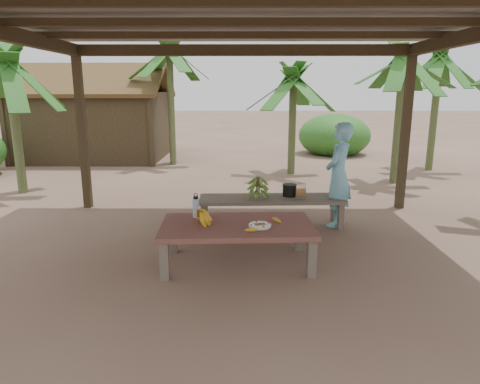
{
  "coord_description": "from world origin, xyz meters",
  "views": [
    {
      "loc": [
        -0.01,
        -5.14,
        2.05
      ],
      "look_at": [
        -0.05,
        0.12,
        0.8
      ],
      "focal_mm": 32.0,
      "sensor_mm": 36.0,
      "label": 1
    }
  ],
  "objects_px": {
    "plate": "(260,226)",
    "work_table": "(237,229)",
    "bench": "(271,201)",
    "ripe_banana_bunch": "(198,217)",
    "woman": "(338,175)",
    "water_flask": "(196,207)",
    "cooking_pot": "(289,190)"
  },
  "relations": [
    {
      "from": "plate",
      "to": "work_table",
      "type": "bearing_deg",
      "value": 157.74
    },
    {
      "from": "bench",
      "to": "ripe_banana_bunch",
      "type": "xyz_separation_m",
      "value": [
        -0.97,
        -1.51,
        0.2
      ]
    },
    {
      "from": "ripe_banana_bunch",
      "to": "woman",
      "type": "distance_m",
      "value": 2.52
    },
    {
      "from": "work_table",
      "to": "bench",
      "type": "distance_m",
      "value": 1.58
    },
    {
      "from": "work_table",
      "to": "bench",
      "type": "bearing_deg",
      "value": 68.66
    },
    {
      "from": "ripe_banana_bunch",
      "to": "plate",
      "type": "relative_size",
      "value": 1.16
    },
    {
      "from": "bench",
      "to": "plate",
      "type": "xyz_separation_m",
      "value": [
        -0.24,
        -1.61,
        0.12
      ]
    },
    {
      "from": "water_flask",
      "to": "cooking_pot",
      "type": "bearing_deg",
      "value": 45.08
    },
    {
      "from": "bench",
      "to": "ripe_banana_bunch",
      "type": "distance_m",
      "value": 1.8
    },
    {
      "from": "ripe_banana_bunch",
      "to": "cooking_pot",
      "type": "relative_size",
      "value": 1.47
    },
    {
      "from": "ripe_banana_bunch",
      "to": "water_flask",
      "type": "distance_m",
      "value": 0.3
    },
    {
      "from": "bench",
      "to": "ripe_banana_bunch",
      "type": "height_order",
      "value": "ripe_banana_bunch"
    },
    {
      "from": "plate",
      "to": "water_flask",
      "type": "xyz_separation_m",
      "value": [
        -0.79,
        0.4,
        0.11
      ]
    },
    {
      "from": "ripe_banana_bunch",
      "to": "bench",
      "type": "bearing_deg",
      "value": 57.31
    },
    {
      "from": "plate",
      "to": "woman",
      "type": "bearing_deg",
      "value": 52.68
    },
    {
      "from": "plate",
      "to": "water_flask",
      "type": "bearing_deg",
      "value": 153.22
    },
    {
      "from": "work_table",
      "to": "bench",
      "type": "xyz_separation_m",
      "value": [
        0.51,
        1.5,
        -0.04
      ]
    },
    {
      "from": "bench",
      "to": "cooking_pot",
      "type": "bearing_deg",
      "value": 17.43
    },
    {
      "from": "bench",
      "to": "woman",
      "type": "height_order",
      "value": "woman"
    },
    {
      "from": "bench",
      "to": "woman",
      "type": "bearing_deg",
      "value": 0.07
    },
    {
      "from": "bench",
      "to": "water_flask",
      "type": "height_order",
      "value": "water_flask"
    },
    {
      "from": "plate",
      "to": "woman",
      "type": "height_order",
      "value": "woman"
    },
    {
      "from": "water_flask",
      "to": "cooking_pot",
      "type": "xyz_separation_m",
      "value": [
        1.31,
        1.31,
        -0.09
      ]
    },
    {
      "from": "work_table",
      "to": "ripe_banana_bunch",
      "type": "distance_m",
      "value": 0.49
    },
    {
      "from": "ripe_banana_bunch",
      "to": "cooking_pot",
      "type": "xyz_separation_m",
      "value": [
        1.25,
        1.61,
        -0.05
      ]
    },
    {
      "from": "plate",
      "to": "woman",
      "type": "relative_size",
      "value": 0.17
    },
    {
      "from": "bench",
      "to": "water_flask",
      "type": "bearing_deg",
      "value": -132.39
    },
    {
      "from": "bench",
      "to": "water_flask",
      "type": "xyz_separation_m",
      "value": [
        -1.03,
        -1.21,
        0.23
      ]
    },
    {
      "from": "plate",
      "to": "cooking_pot",
      "type": "distance_m",
      "value": 1.79
    },
    {
      "from": "water_flask",
      "to": "woman",
      "type": "xyz_separation_m",
      "value": [
        2.05,
        1.25,
        0.17
      ]
    },
    {
      "from": "bench",
      "to": "plate",
      "type": "bearing_deg",
      "value": -100.61
    },
    {
      "from": "cooking_pot",
      "to": "plate",
      "type": "bearing_deg",
      "value": -107.03
    }
  ]
}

